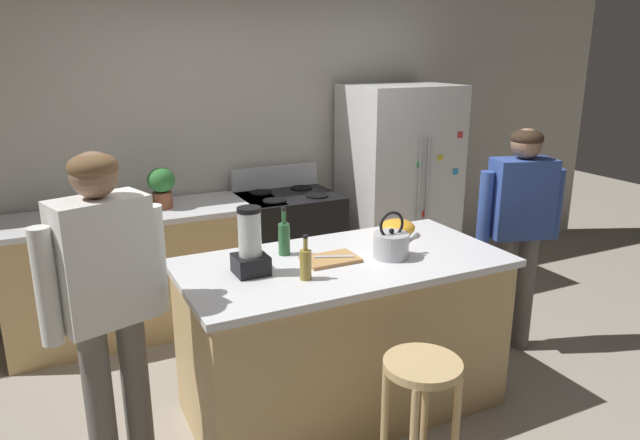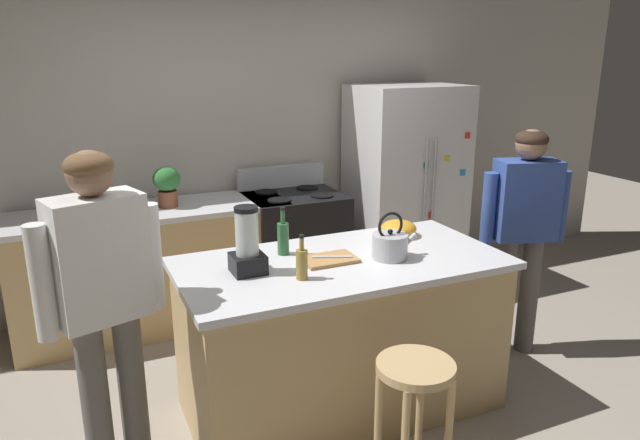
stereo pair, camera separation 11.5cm
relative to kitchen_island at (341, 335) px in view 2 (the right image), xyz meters
name	(u,v)px [view 2 (the right image)]	position (x,y,z in m)	size (l,w,h in m)	color
ground_plane	(340,405)	(0.00, 0.00, -0.46)	(14.00, 14.00, 0.00)	#9E9384
back_wall	(238,137)	(0.00, 1.95, 0.89)	(8.00, 0.10, 2.70)	#BCB7AD
kitchen_island	(341,335)	(0.00, 0.00, 0.00)	(1.82, 0.91, 0.93)	tan
back_counter_run	(156,268)	(-0.80, 1.55, 0.00)	(2.00, 0.64, 0.93)	tan
refrigerator	(405,188)	(1.35, 1.50, 0.42)	(0.90, 0.73, 1.76)	silver
stove_range	(294,247)	(0.32, 1.52, 0.01)	(0.76, 0.65, 1.11)	black
person_by_island_left	(103,292)	(-1.26, -0.11, 0.53)	(0.59, 0.33, 1.64)	#66605B
person_by_sink_right	(523,222)	(1.40, 0.11, 0.48)	(0.59, 0.33, 1.56)	#66605B
bar_stool	(414,394)	(-0.01, -0.78, 0.07)	(0.36, 0.36, 0.70)	tan
potted_plant	(167,184)	(-0.67, 1.55, 0.63)	(0.20, 0.20, 0.30)	brown
blender_appliance	(247,245)	(-0.53, 0.03, 0.61)	(0.17, 0.17, 0.36)	black
bottle_olive_oil	(283,237)	(-0.26, 0.22, 0.56)	(0.07, 0.07, 0.28)	#2D6638
bottle_vinegar	(302,263)	(-0.31, -0.17, 0.55)	(0.06, 0.06, 0.24)	olive
mixing_bowl	(399,228)	(0.51, 0.24, 0.51)	(0.22, 0.22, 0.10)	orange
tea_kettle	(390,245)	(0.26, -0.08, 0.54)	(0.28, 0.20, 0.27)	#B7BABF
cutting_board	(329,259)	(-0.08, 0.01, 0.47)	(0.30, 0.20, 0.02)	#B7844C
chef_knife	(332,257)	(-0.06, 0.01, 0.48)	(0.22, 0.03, 0.01)	#B7BABF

